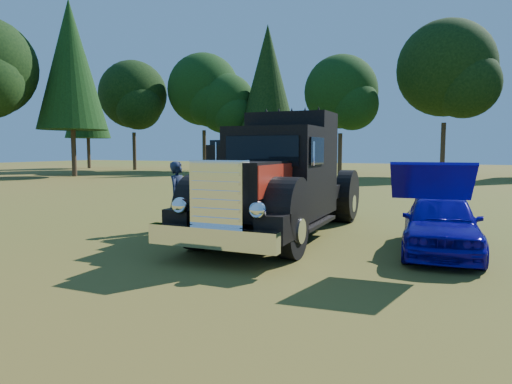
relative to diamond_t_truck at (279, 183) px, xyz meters
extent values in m
plane|color=#445C1B|center=(-1.11, -1.59, -1.28)|extent=(120.00, 120.00, 0.00)
cylinder|color=#2D2116|center=(-33.11, 28.41, 0.88)|extent=(0.36, 0.36, 4.32)
cone|color=black|center=(-33.11, 28.41, 6.52)|extent=(4.80, 4.80, 9.00)
cylinder|color=#2D2116|center=(-26.11, 27.41, 0.61)|extent=(0.36, 0.36, 3.78)
sphere|color=black|center=(-26.11, 27.41, 6.28)|extent=(6.72, 6.72, 6.72)
sphere|color=black|center=(-24.85, 26.57, 5.02)|extent=(4.62, 4.62, 4.62)
cylinder|color=#2D2116|center=(-19.11, 29.41, 0.70)|extent=(0.36, 0.36, 3.96)
sphere|color=black|center=(-19.11, 29.41, 6.64)|extent=(7.04, 7.04, 7.04)
sphere|color=black|center=(-17.79, 28.53, 5.32)|extent=(4.84, 4.84, 4.84)
cylinder|color=#2D2116|center=(-12.11, 28.91, 1.06)|extent=(0.36, 0.36, 4.68)
cone|color=black|center=(-12.11, 28.91, 7.17)|extent=(5.20, 5.20, 9.75)
cylinder|color=#2D2116|center=(-5.11, 27.91, 0.43)|extent=(0.36, 0.36, 3.42)
sphere|color=black|center=(-5.11, 27.91, 5.56)|extent=(6.08, 6.08, 6.08)
sphere|color=black|center=(-3.97, 27.15, 4.42)|extent=(4.18, 4.18, 4.18)
cylinder|color=#2D2116|center=(2.89, 28.41, 0.79)|extent=(0.36, 0.36, 4.14)
sphere|color=black|center=(2.89, 28.41, 7.00)|extent=(7.36, 7.36, 7.36)
sphere|color=black|center=(4.27, 27.49, 5.62)|extent=(5.06, 5.06, 5.06)
cylinder|color=#2D2116|center=(-23.11, 16.41, 1.06)|extent=(0.36, 0.36, 4.68)
cone|color=black|center=(-23.11, 16.41, 7.17)|extent=(5.20, 5.20, 9.75)
cylinder|color=#2D2116|center=(-16.52, 29.08, 0.33)|extent=(0.36, 0.36, 3.22)
sphere|color=black|center=(-16.52, 29.08, 5.15)|extent=(5.72, 5.72, 5.72)
sphere|color=black|center=(-15.44, 28.37, 4.08)|extent=(3.93, 3.93, 3.93)
cylinder|color=black|center=(-1.04, -2.08, -0.73)|extent=(0.32, 1.10, 1.10)
cylinder|color=black|center=(1.06, -2.08, -0.73)|extent=(0.32, 1.10, 1.10)
cylinder|color=black|center=(-1.04, 2.72, -0.73)|extent=(0.32, 1.10, 1.10)
cylinder|color=black|center=(1.06, 2.72, -0.73)|extent=(0.32, 1.10, 1.10)
cylinder|color=black|center=(-0.71, 2.72, -0.73)|extent=(0.32, 1.10, 1.10)
cylinder|color=black|center=(0.73, 2.72, -0.73)|extent=(0.32, 1.10, 1.10)
cube|color=black|center=(0.01, 0.52, -0.66)|extent=(1.60, 6.40, 0.28)
cube|color=white|center=(0.01, -3.33, -0.73)|extent=(2.50, 0.22, 0.36)
cube|color=white|center=(0.01, -3.03, -0.03)|extent=(1.05, 0.30, 1.30)
cube|color=black|center=(0.01, -1.98, 0.02)|extent=(1.35, 1.80, 1.10)
cube|color=maroon|center=(-0.68, -1.98, 0.22)|extent=(0.02, 1.80, 0.60)
cube|color=maroon|center=(0.70, -1.98, 0.22)|extent=(0.02, 1.80, 0.60)
cylinder|color=black|center=(-0.94, -2.08, -0.33)|extent=(0.55, 1.24, 1.24)
cylinder|color=black|center=(0.96, -2.08, -0.33)|extent=(0.55, 1.24, 1.24)
sphere|color=white|center=(-0.77, -3.10, -0.23)|extent=(0.32, 0.32, 0.32)
sphere|color=white|center=(0.79, -3.10, -0.23)|extent=(0.32, 0.32, 0.32)
cube|color=black|center=(0.01, -0.43, 0.27)|extent=(2.05, 1.30, 2.10)
cube|color=black|center=(0.01, -1.10, 0.77)|extent=(1.70, 0.05, 0.65)
cube|color=black|center=(0.01, 0.87, 0.47)|extent=(2.05, 1.30, 2.50)
cube|color=black|center=(0.01, 2.52, -0.33)|extent=(2.00, 2.00, 0.35)
cube|color=black|center=(-1.56, 0.13, 0.17)|extent=(1.09, 0.25, 1.50)
cube|color=#923715|center=(-1.57, 0.18, 0.02)|extent=(0.84, 0.17, 0.75)
imported|color=#06128F|center=(3.63, -0.38, -0.67)|extent=(1.70, 3.69, 1.23)
cube|color=#06128F|center=(3.51, -2.07, 0.27)|extent=(1.36, 1.02, 0.67)
imported|color=#1D2144|center=(-2.67, -0.27, -0.39)|extent=(0.46, 0.67, 1.78)
imported|color=#20234B|center=(-1.91, 0.06, -0.47)|extent=(0.90, 0.98, 1.62)
imported|color=#092E36|center=(-14.42, 25.09, -0.69)|extent=(2.30, 3.77, 1.17)
camera|label=1|loc=(3.86, -10.18, 0.81)|focal=32.00mm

